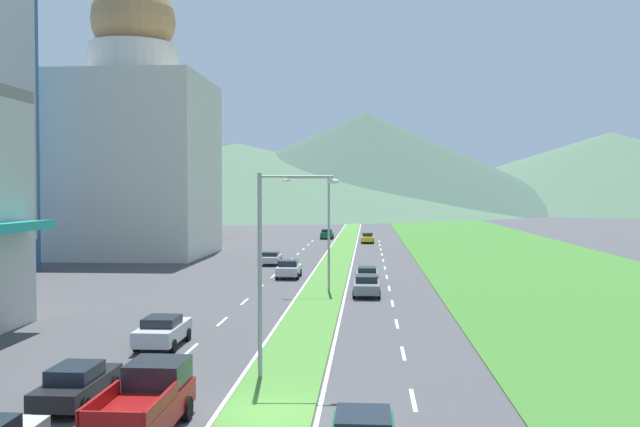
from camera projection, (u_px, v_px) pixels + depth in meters
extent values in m
plane|color=#424244|center=(267.00, 414.00, 23.81)|extent=(600.00, 600.00, 0.00)
cube|color=#477F33|center=(340.00, 254.00, 83.63)|extent=(3.20, 240.00, 0.06)
cube|color=#387028|center=(513.00, 256.00, 82.21)|extent=(24.00, 240.00, 0.06)
cube|color=silver|center=(141.00, 394.00, 26.14)|extent=(0.16, 2.80, 0.01)
cube|color=silver|center=(190.00, 350.00, 33.45)|extent=(0.16, 2.80, 0.01)
cube|color=silver|center=(222.00, 321.00, 40.76)|extent=(0.16, 2.80, 0.01)
cube|color=silver|center=(244.00, 302.00, 48.07)|extent=(0.16, 2.80, 0.01)
cube|color=silver|center=(261.00, 287.00, 55.37)|extent=(0.16, 2.80, 0.01)
cube|color=silver|center=(273.00, 276.00, 62.68)|extent=(0.16, 2.80, 0.01)
cube|color=silver|center=(283.00, 267.00, 69.99)|extent=(0.16, 2.80, 0.01)
cube|color=silver|center=(291.00, 260.00, 77.30)|extent=(0.16, 2.80, 0.01)
cube|color=silver|center=(298.00, 254.00, 84.60)|extent=(0.16, 2.80, 0.01)
cube|color=silver|center=(304.00, 249.00, 91.91)|extent=(0.16, 2.80, 0.01)
cube|color=silver|center=(308.00, 245.00, 99.22)|extent=(0.16, 2.80, 0.01)
cube|color=silver|center=(312.00, 241.00, 106.52)|extent=(0.16, 2.80, 0.01)
cube|color=silver|center=(413.00, 400.00, 25.44)|extent=(0.16, 2.80, 0.01)
cube|color=silver|center=(403.00, 353.00, 32.74)|extent=(0.16, 2.80, 0.01)
cube|color=silver|center=(397.00, 324.00, 40.05)|extent=(0.16, 2.80, 0.01)
cube|color=silver|center=(392.00, 303.00, 47.36)|extent=(0.16, 2.80, 0.01)
cube|color=silver|center=(389.00, 288.00, 54.67)|extent=(0.16, 2.80, 0.01)
cube|color=silver|center=(387.00, 277.00, 61.97)|extent=(0.16, 2.80, 0.01)
cube|color=silver|center=(385.00, 268.00, 69.28)|extent=(0.16, 2.80, 0.01)
cube|color=silver|center=(383.00, 260.00, 76.59)|extent=(0.16, 2.80, 0.01)
cube|color=silver|center=(382.00, 254.00, 83.90)|extent=(0.16, 2.80, 0.01)
cube|color=silver|center=(381.00, 249.00, 91.20)|extent=(0.16, 2.80, 0.01)
cube|color=silver|center=(380.00, 245.00, 98.51)|extent=(0.16, 2.80, 0.01)
cube|color=silver|center=(379.00, 241.00, 105.82)|extent=(0.16, 2.80, 0.01)
cube|color=silver|center=(325.00, 255.00, 83.76)|extent=(0.16, 240.00, 0.01)
cube|color=silver|center=(354.00, 255.00, 83.51)|extent=(0.16, 240.00, 0.01)
cube|color=beige|center=(135.00, 168.00, 82.22)|extent=(17.24, 17.24, 20.89)
cylinder|color=beige|center=(134.00, 62.00, 81.82)|extent=(10.30, 10.30, 3.92)
sphere|color=#B27F4C|center=(134.00, 20.00, 81.66)|extent=(9.81, 9.81, 9.81)
cube|color=#9E9384|center=(175.00, 183.00, 114.68)|extent=(12.82, 12.82, 18.04)
cone|color=#47664C|center=(237.00, 177.00, 269.51)|extent=(231.80, 231.80, 26.17)
cone|color=#3D5647|center=(365.00, 162.00, 273.02)|extent=(172.09, 172.09, 38.56)
cone|color=#47664C|center=(610.00, 171.00, 293.06)|extent=(211.78, 211.78, 32.47)
cylinder|color=#99999E|center=(260.00, 276.00, 28.26)|extent=(0.18, 0.18, 8.40)
cylinder|color=#99999E|center=(296.00, 177.00, 28.11)|extent=(2.98, 0.27, 0.10)
ellipsoid|color=silver|center=(333.00, 181.00, 28.10)|extent=(0.56, 0.28, 0.20)
cylinder|color=#99999E|center=(329.00, 234.00, 52.53)|extent=(0.18, 0.18, 8.82)
cylinder|color=#99999E|center=(308.00, 178.00, 52.39)|extent=(3.19, 0.33, 0.10)
ellipsoid|color=silver|center=(287.00, 180.00, 52.40)|extent=(0.56, 0.28, 0.20)
cube|color=black|center=(78.00, 386.00, 25.00)|extent=(1.72, 4.46, 0.61)
cube|color=black|center=(75.00, 372.00, 24.81)|extent=(1.48, 1.96, 0.50)
cylinder|color=black|center=(72.00, 384.00, 26.45)|extent=(0.22, 0.64, 0.64)
cylinder|color=black|center=(114.00, 385.00, 26.34)|extent=(0.22, 0.64, 0.64)
cylinder|color=black|center=(37.00, 406.00, 23.69)|extent=(0.22, 0.64, 0.64)
cylinder|color=black|center=(84.00, 407.00, 23.58)|extent=(0.22, 0.64, 0.64)
cube|color=black|center=(363.00, 423.00, 18.95)|extent=(1.51, 1.84, 0.53)
cube|color=#B2B2B7|center=(271.00, 259.00, 72.19)|extent=(1.84, 4.11, 0.61)
cube|color=black|center=(271.00, 254.00, 72.01)|extent=(1.58, 1.81, 0.44)
cylinder|color=black|center=(264.00, 260.00, 73.53)|extent=(0.22, 0.64, 0.64)
cylinder|color=black|center=(281.00, 261.00, 73.41)|extent=(0.22, 0.64, 0.64)
cylinder|color=black|center=(261.00, 263.00, 70.99)|extent=(0.22, 0.64, 0.64)
cylinder|color=black|center=(278.00, 263.00, 70.87)|extent=(0.22, 0.64, 0.64)
cube|color=#B2B2B7|center=(163.00, 332.00, 34.24)|extent=(1.84, 4.26, 0.75)
cube|color=black|center=(162.00, 321.00, 34.05)|extent=(1.58, 1.88, 0.43)
cylinder|color=black|center=(154.00, 334.00, 35.64)|extent=(0.22, 0.64, 0.64)
cylinder|color=black|center=(188.00, 335.00, 35.51)|extent=(0.22, 0.64, 0.64)
cylinder|color=black|center=(137.00, 345.00, 33.00)|extent=(0.22, 0.64, 0.64)
cylinder|color=black|center=(173.00, 346.00, 32.88)|extent=(0.22, 0.64, 0.64)
cube|color=yellow|center=(368.00, 239.00, 102.48)|extent=(1.75, 4.52, 0.67)
cube|color=black|center=(368.00, 235.00, 102.64)|extent=(1.50, 1.99, 0.51)
cylinder|color=black|center=(373.00, 242.00, 101.03)|extent=(0.22, 0.64, 0.64)
cylinder|color=black|center=(362.00, 241.00, 101.15)|extent=(0.22, 0.64, 0.64)
cylinder|color=black|center=(373.00, 240.00, 103.83)|extent=(0.22, 0.64, 0.64)
cylinder|color=black|center=(362.00, 240.00, 103.95)|extent=(0.22, 0.64, 0.64)
cube|color=#B2B2B7|center=(289.00, 270.00, 61.34)|extent=(1.87, 4.21, 0.74)
cube|color=black|center=(289.00, 263.00, 61.15)|extent=(1.61, 1.85, 0.52)
cylinder|color=black|center=(281.00, 272.00, 62.71)|extent=(0.22, 0.64, 0.64)
cylinder|color=black|center=(300.00, 273.00, 62.59)|extent=(0.22, 0.64, 0.64)
cylinder|color=black|center=(277.00, 276.00, 60.11)|extent=(0.22, 0.64, 0.64)
cylinder|color=black|center=(297.00, 276.00, 59.99)|extent=(0.22, 0.64, 0.64)
cube|color=slate|center=(367.00, 276.00, 57.65)|extent=(1.75, 4.60, 0.61)
cube|color=black|center=(367.00, 269.00, 57.82)|extent=(1.50, 2.02, 0.41)
cylinder|color=black|center=(377.00, 282.00, 56.18)|extent=(0.22, 0.64, 0.64)
cylinder|color=black|center=(357.00, 282.00, 56.29)|extent=(0.22, 0.64, 0.64)
cylinder|color=black|center=(377.00, 277.00, 59.02)|extent=(0.22, 0.64, 0.64)
cylinder|color=black|center=(357.00, 277.00, 59.14)|extent=(0.22, 0.64, 0.64)
cube|color=slate|center=(367.00, 287.00, 50.71)|extent=(1.84, 4.38, 0.68)
cube|color=black|center=(367.00, 279.00, 50.86)|extent=(1.58, 1.93, 0.47)
cylinder|color=black|center=(379.00, 294.00, 49.30)|extent=(0.22, 0.64, 0.64)
cylinder|color=black|center=(354.00, 294.00, 49.43)|extent=(0.22, 0.64, 0.64)
cylinder|color=black|center=(378.00, 289.00, 52.01)|extent=(0.22, 0.64, 0.64)
cylinder|color=black|center=(355.00, 289.00, 52.13)|extent=(0.22, 0.64, 0.64)
cube|color=#0C5128|center=(327.00, 234.00, 111.69)|extent=(1.86, 4.54, 0.76)
cube|color=black|center=(327.00, 231.00, 111.49)|extent=(1.60, 2.00, 0.47)
cylinder|color=black|center=(322.00, 236.00, 113.16)|extent=(0.22, 0.64, 0.64)
cylinder|color=black|center=(333.00, 236.00, 113.04)|extent=(0.22, 0.64, 0.64)
cylinder|color=black|center=(321.00, 237.00, 110.36)|extent=(0.22, 0.64, 0.64)
cylinder|color=black|center=(332.00, 237.00, 110.24)|extent=(0.22, 0.64, 0.64)
cube|color=maroon|center=(143.00, 411.00, 21.62)|extent=(2.00, 5.40, 0.80)
cube|color=black|center=(158.00, 372.00, 23.19)|extent=(1.84, 2.00, 0.80)
cube|color=maroon|center=(99.00, 402.00, 20.56)|extent=(0.10, 3.20, 0.44)
cube|color=maroon|center=(162.00, 403.00, 20.43)|extent=(0.10, 3.20, 0.44)
cube|color=maroon|center=(111.00, 420.00, 18.95)|extent=(1.84, 0.10, 0.44)
cylinder|color=black|center=(130.00, 407.00, 23.31)|extent=(0.26, 0.80, 0.80)
cylinder|color=black|center=(187.00, 408.00, 23.18)|extent=(0.26, 0.80, 0.80)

